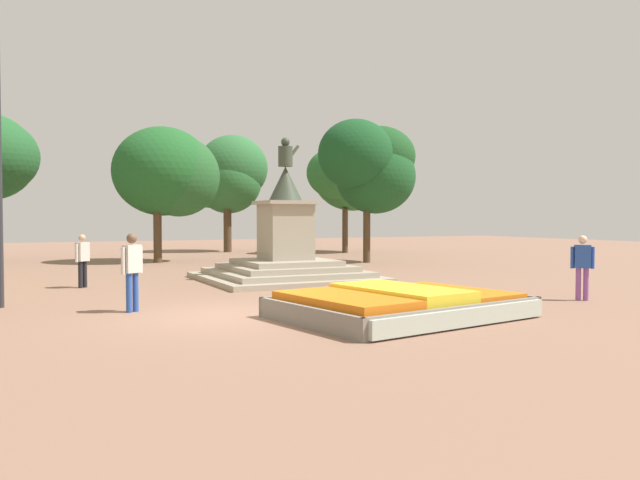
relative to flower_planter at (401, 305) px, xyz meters
name	(u,v)px	position (x,y,z in m)	size (l,w,h in m)	color
ground_plane	(229,316)	(-3.18, 1.76, -0.27)	(91.77, 91.77, 0.00)	#8C6651
flower_planter	(401,305)	(0.00, 0.00, 0.00)	(5.42, 4.30, 0.63)	#38281C
statue_monument	(286,254)	(0.86, 8.34, 0.61)	(5.40, 5.40, 4.78)	#A09681
pedestrian_with_handbag	(582,263)	(5.62, 0.28, 0.68)	(0.45, 0.41, 1.65)	#8C4C99
pedestrian_near_planter	(82,257)	(-5.51, 8.85, 0.65)	(0.44, 0.42, 1.60)	black
pedestrian_crossing_plaza	(132,266)	(-4.95, 3.21, 0.75)	(0.50, 0.38, 1.75)	#264CA5
park_tree_far_left	(371,164)	(7.69, 14.39, 4.35)	(5.07, 4.11, 6.61)	#4C3823
park_tree_behind_statue	(349,176)	(10.78, 22.28, 4.36)	(5.76, 5.19, 6.63)	#4C3823
park_tree_street_side	(226,176)	(4.47, 26.71, 4.44)	(5.37, 4.39, 7.28)	#4C3823
park_tree_mid_canopy	(169,173)	(-0.75, 18.99, 3.96)	(4.99, 4.77, 6.44)	#4C3823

